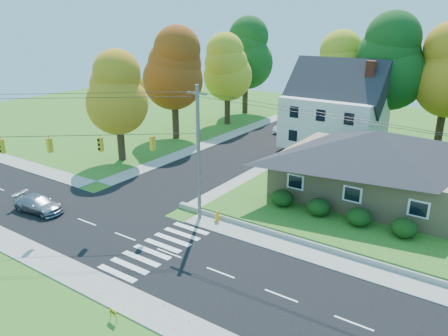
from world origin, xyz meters
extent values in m
plane|color=#3D7923|center=(0.00, 0.00, 0.00)|extent=(120.00, 120.00, 0.00)
cube|color=black|center=(0.00, 0.00, 0.01)|extent=(90.00, 8.00, 0.02)
cube|color=black|center=(-8.00, 26.00, 0.01)|extent=(8.00, 44.00, 0.02)
cube|color=#9C9A90|center=(0.00, 5.00, 0.04)|extent=(90.00, 2.00, 0.08)
cube|color=#9C9A90|center=(0.00, -5.00, 0.04)|extent=(90.00, 2.00, 0.08)
cube|color=#3D7923|center=(13.00, 21.00, 0.25)|extent=(30.00, 30.00, 0.50)
cube|color=tan|center=(8.00, 16.00, 2.10)|extent=(14.00, 10.00, 3.20)
pyramid|color=#26262B|center=(8.00, 16.00, 4.80)|extent=(14.60, 10.60, 2.20)
cube|color=silver|center=(0.00, 28.00, 3.30)|extent=(10.00, 8.00, 5.60)
pyramid|color=#26262B|center=(0.00, 28.00, 7.30)|extent=(10.40, 8.40, 2.40)
cube|color=brown|center=(3.50, 28.00, 5.30)|extent=(0.90, 0.90, 9.60)
ellipsoid|color=#163A10|center=(3.00, 9.80, 1.14)|extent=(1.70, 1.70, 1.27)
ellipsoid|color=#163A10|center=(6.00, 9.80, 1.14)|extent=(1.70, 1.70, 1.27)
ellipsoid|color=#163A10|center=(9.00, 9.80, 1.14)|extent=(1.70, 1.70, 1.27)
ellipsoid|color=#163A10|center=(12.00, 9.80, 1.14)|extent=(1.70, 1.70, 1.27)
cylinder|color=#666059|center=(-1.50, 5.20, 5.00)|extent=(0.26, 0.26, 10.00)
cube|color=#666059|center=(-1.50, 5.20, 9.40)|extent=(1.60, 0.12, 0.12)
cube|color=gold|center=(-12.00, -3.20, 5.95)|extent=(0.34, 0.26, 1.00)
cube|color=gold|center=(-9.50, -1.20, 5.95)|extent=(0.26, 0.34, 1.00)
cube|color=gold|center=(-6.80, 0.95, 5.95)|extent=(0.34, 0.26, 1.00)
cube|color=gold|center=(-4.00, 3.20, 5.95)|extent=(0.26, 0.34, 1.00)
cylinder|color=black|center=(-8.00, 0.00, 6.60)|extent=(13.02, 10.43, 0.04)
cylinder|color=#3F2A19|center=(-2.00, 34.00, 3.20)|extent=(0.80, 0.80, 5.40)
sphere|color=gold|center=(-2.00, 34.00, 7.10)|extent=(6.72, 6.72, 6.72)
sphere|color=gold|center=(-2.00, 34.00, 8.78)|extent=(5.91, 5.91, 5.91)
sphere|color=gold|center=(-2.00, 34.00, 10.46)|extent=(5.11, 5.11, 5.11)
cylinder|color=#3F2A19|center=(4.00, 33.00, 3.65)|extent=(0.86, 0.86, 6.30)
sphere|color=#174D18|center=(4.00, 33.00, 8.20)|extent=(7.84, 7.84, 7.84)
sphere|color=#174D18|center=(4.00, 33.00, 10.16)|extent=(6.90, 6.90, 6.90)
sphere|color=#174D18|center=(4.00, 33.00, 12.12)|extent=(5.96, 5.96, 5.96)
cylinder|color=#3F2A19|center=(10.00, 34.00, 3.43)|extent=(0.83, 0.83, 5.85)
sphere|color=#C3881B|center=(10.00, 34.00, 7.65)|extent=(7.28, 7.28, 7.28)
cylinder|color=#3F2A19|center=(-17.00, 12.00, 2.48)|extent=(0.77, 0.77, 4.95)
sphere|color=#C3881B|center=(-17.00, 12.00, 6.05)|extent=(6.16, 6.16, 6.16)
sphere|color=#C3881B|center=(-17.00, 12.00, 7.59)|extent=(5.42, 5.42, 5.42)
sphere|color=#C3881B|center=(-17.00, 12.00, 9.13)|extent=(4.68, 4.68, 4.68)
cylinder|color=#3F2A19|center=(-18.00, 22.00, 2.93)|extent=(0.83, 0.83, 5.85)
sphere|color=#934212|center=(-18.00, 22.00, 7.15)|extent=(7.28, 7.28, 7.28)
sphere|color=#934212|center=(-18.00, 22.00, 8.97)|extent=(6.41, 6.41, 6.41)
sphere|color=#934212|center=(-18.00, 22.00, 10.79)|extent=(5.53, 5.53, 5.53)
cylinder|color=#3F2A19|center=(-17.00, 32.00, 2.70)|extent=(0.80, 0.80, 5.40)
sphere|color=gold|center=(-17.00, 32.00, 6.60)|extent=(6.72, 6.72, 6.72)
sphere|color=gold|center=(-17.00, 32.00, 8.28)|extent=(5.91, 5.91, 5.91)
sphere|color=gold|center=(-17.00, 32.00, 9.96)|extent=(5.11, 5.11, 5.11)
cylinder|color=#3F2A19|center=(-19.00, 40.00, 3.15)|extent=(0.86, 0.86, 6.30)
sphere|color=#174D18|center=(-19.00, 40.00, 7.70)|extent=(7.84, 7.84, 7.84)
sphere|color=#174D18|center=(-19.00, 40.00, 9.66)|extent=(6.90, 6.90, 6.90)
sphere|color=#174D18|center=(-19.00, 40.00, 11.62)|extent=(5.96, 5.96, 5.96)
imported|color=#91929E|center=(-12.57, -0.88, 0.65)|extent=(4.47, 2.18, 1.25)
imported|color=white|center=(-8.05, 32.36, 0.71)|extent=(1.76, 4.30, 1.39)
cylinder|color=gold|center=(-0.11, 5.49, 0.06)|extent=(0.40, 0.40, 0.11)
cylinder|color=gold|center=(-0.11, 5.49, 0.39)|extent=(0.27, 0.27, 0.61)
sphere|color=gold|center=(-0.11, 5.49, 0.76)|extent=(0.29, 0.29, 0.29)
cylinder|color=gold|center=(-0.11, 5.49, 0.50)|extent=(0.52, 0.22, 0.13)
cylinder|color=black|center=(1.86, -6.54, 0.24)|extent=(0.02, 0.02, 0.48)
cylinder|color=black|center=(2.28, -6.54, 0.24)|extent=(0.02, 0.02, 0.48)
cube|color=yellow|center=(2.07, -6.54, 0.53)|extent=(0.57, 0.12, 0.38)
camera|label=1|loc=(16.75, -18.33, 14.30)|focal=35.00mm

